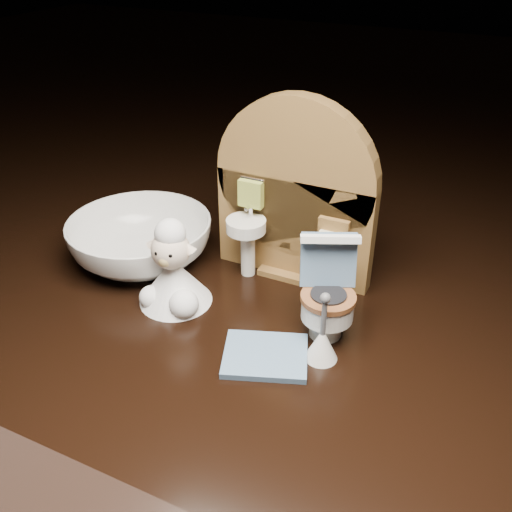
{
  "coord_description": "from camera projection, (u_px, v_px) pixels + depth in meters",
  "views": [
    {
      "loc": [
        0.15,
        -0.31,
        0.26
      ],
      "look_at": [
        -0.01,
        0.01,
        0.05
      ],
      "focal_mm": 40.0,
      "sensor_mm": 36.0,
      "label": 1
    }
  ],
  "objects": [
    {
      "name": "bath_mat",
      "position": [
        265.0,
        356.0,
        0.39
      ],
      "size": [
        0.07,
        0.06,
        0.0
      ],
      "primitive_type": "cube",
      "rotation": [
        0.0,
        0.0,
        0.36
      ],
      "color": "slate",
      "rests_on": "ground"
    },
    {
      "name": "toilet_brush",
      "position": [
        322.0,
        342.0,
        0.38
      ],
      "size": [
        0.02,
        0.02,
        0.05
      ],
      "color": "white",
      "rests_on": "ground"
    },
    {
      "name": "plush_lamb",
      "position": [
        173.0,
        275.0,
        0.43
      ],
      "size": [
        0.06,
        0.06,
        0.07
      ],
      "rotation": [
        0.0,
        0.0,
        0.17
      ],
      "color": "white",
      "rests_on": "ground"
    },
    {
      "name": "toy_toilet",
      "position": [
        327.0,
        296.0,
        0.4
      ],
      "size": [
        0.05,
        0.05,
        0.08
      ],
      "rotation": [
        0.0,
        0.0,
        0.42
      ],
      "color": "white",
      "rests_on": "ground"
    },
    {
      "name": "ceramic_bowl",
      "position": [
        141.0,
        241.0,
        0.49
      ],
      "size": [
        0.15,
        0.15,
        0.04
      ],
      "primitive_type": "imported",
      "rotation": [
        0.0,
        0.0,
        -0.28
      ],
      "color": "white",
      "rests_on": "ground"
    },
    {
      "name": "backdrop_panel",
      "position": [
        294.0,
        202.0,
        0.45
      ],
      "size": [
        0.13,
        0.05,
        0.15
      ],
      "color": "brown",
      "rests_on": "ground"
    }
  ]
}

